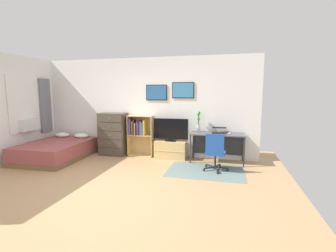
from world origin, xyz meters
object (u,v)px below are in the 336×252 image
bookshelf (139,132)px  office_chair (215,151)px  dresser (113,134)px  laptop (219,130)px  computer_mouse (230,133)px  television (171,130)px  desk (217,138)px  bed (57,150)px  bamboo_vase (198,122)px  tv_stand (171,150)px

bookshelf → office_chair: size_ratio=1.31×
dresser → laptop: size_ratio=2.99×
office_chair → computer_mouse: bearing=69.8°
television → laptop: television is taller
desk → computer_mouse: 0.35m
dresser → laptop: bearing=0.5°
dresser → computer_mouse: bearing=-1.6°
television → desk: television is taller
bed → office_chair: (4.16, -0.05, 0.23)m
bed → bamboo_vase: size_ratio=3.80×
bookshelf → desk: size_ratio=0.84×
tv_stand → computer_mouse: bearing=-4.0°
desk → laptop: 0.20m
desk → bamboo_vase: size_ratio=2.54×
bed → laptop: size_ratio=5.06×
bed → computer_mouse: size_ratio=19.29×
bamboo_vase → dresser: bearing=-177.1°
television → office_chair: size_ratio=1.08×
bed → bookshelf: (2.04, 0.82, 0.44)m
bed → office_chair: office_chair is taller
bed → laptop: bearing=8.6°
bookshelf → office_chair: (2.12, -0.87, -0.22)m
bamboo_vase → tv_stand: bearing=-171.5°
bookshelf → laptop: size_ratio=2.84×
television → desk: bearing=1.0°
dresser → television: bearing=-0.3°
dresser → bamboo_vase: bamboo_vase is taller
tv_stand → office_chair: size_ratio=0.97×
television → computer_mouse: television is taller
bookshelf → computer_mouse: (2.43, -0.15, 0.08)m
office_chair → bamboo_vase: size_ratio=1.63×
tv_stand → computer_mouse: size_ratio=8.04×
tv_stand → bamboo_vase: 1.05m
bed → tv_stand: bed is taller
bed → office_chair: bearing=-2.7°
tv_stand → television: size_ratio=0.90×
dresser → tv_stand: dresser is taller
desk → computer_mouse: computer_mouse is taller
office_chair → tv_stand: bearing=148.6°
dresser → office_chair: 2.99m
dresser → laptop: 2.93m
bed → tv_stand: 3.05m
television → computer_mouse: size_ratio=8.97×
bed → tv_stand: bearing=12.7°
dresser → television: size_ratio=1.27×
desk → laptop: (0.04, 0.01, 0.20)m
desk → computer_mouse: size_ratio=12.86×
bed → bookshelf: bookshelf is taller
television → computer_mouse: (1.51, -0.08, -0.02)m
bookshelf → computer_mouse: 2.43m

